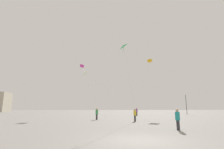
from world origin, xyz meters
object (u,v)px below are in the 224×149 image
(person_in_purple, at_px, (137,111))
(kite_amber_delta, at_px, (149,62))
(kite_magenta_delta, at_px, (82,67))
(kite_emerald_diamond, at_px, (123,46))
(person_in_green, at_px, (97,113))
(kite_lime_delta, at_px, (86,74))
(person_in_yellow, at_px, (135,114))
(person_in_teal, at_px, (178,118))
(lamppost_east, at_px, (186,101))

(person_in_purple, distance_m, kite_amber_delta, 11.58)
(kite_magenta_delta, relative_size, kite_emerald_diamond, 1.22)
(person_in_purple, distance_m, kite_magenta_delta, 15.63)
(kite_emerald_diamond, bearing_deg, person_in_green, 124.35)
(person_in_purple, relative_size, kite_lime_delta, 0.14)
(person_in_yellow, height_order, kite_amber_delta, kite_amber_delta)
(person_in_teal, xyz_separation_m, kite_magenta_delta, (-9.22, 22.13, 9.29))
(person_in_yellow, relative_size, kite_emerald_diamond, 0.18)
(person_in_yellow, relative_size, kite_magenta_delta, 0.15)
(person_in_green, height_order, person_in_teal, person_in_green)
(person_in_yellow, height_order, person_in_purple, person_in_purple)
(person_in_green, bearing_deg, kite_amber_delta, 54.88)
(kite_emerald_diamond, height_order, kite_amber_delta, kite_amber_delta)
(person_in_yellow, height_order, person_in_teal, person_in_teal)
(kite_lime_delta, relative_size, lamppost_east, 2.37)
(person_in_teal, bearing_deg, kite_magenta_delta, 150.38)
(person_in_green, distance_m, kite_lime_delta, 21.34)
(person_in_yellow, height_order, kite_magenta_delta, kite_magenta_delta)
(kite_lime_delta, bearing_deg, person_in_teal, -74.08)
(person_in_yellow, height_order, person_in_green, person_in_green)
(person_in_green, relative_size, lamppost_east, 0.31)
(person_in_yellow, height_order, lamppost_east, lamppost_east)
(person_in_teal, relative_size, kite_amber_delta, 0.14)
(person_in_yellow, distance_m, kite_amber_delta, 19.40)
(kite_magenta_delta, distance_m, kite_amber_delta, 15.05)
(kite_emerald_diamond, bearing_deg, kite_amber_delta, 61.20)
(kite_magenta_delta, bearing_deg, lamppost_east, 16.74)
(person_in_green, xyz_separation_m, lamppost_east, (23.55, 17.73, 2.66))
(kite_lime_delta, distance_m, kite_amber_delta, 16.77)
(person_in_yellow, height_order, kite_emerald_diamond, kite_emerald_diamond)
(person_in_green, xyz_separation_m, kite_lime_delta, (-2.83, 18.84, 9.61))
(kite_amber_delta, bearing_deg, person_in_yellow, -115.97)
(person_in_yellow, xyz_separation_m, person_in_purple, (4.25, 16.53, 0.08))
(person_in_teal, bearing_deg, kite_emerald_diamond, 148.06)
(kite_lime_delta, xyz_separation_m, kite_amber_delta, (14.60, -8.11, 1.47))
(person_in_purple, xyz_separation_m, kite_emerald_diamond, (-5.81, -17.73, 8.57))
(kite_lime_delta, distance_m, lamppost_east, 27.31)
(person_in_green, distance_m, kite_magenta_delta, 13.77)
(kite_emerald_diamond, relative_size, kite_lime_delta, 0.69)
(person_in_teal, distance_m, kite_lime_delta, 33.92)
(person_in_purple, xyz_separation_m, kite_lime_delta, (-11.89, 5.88, 9.57))
(person_in_yellow, distance_m, lamppost_east, 28.50)
(person_in_teal, distance_m, kite_emerald_diamond, 11.89)
(person_in_purple, relative_size, kite_magenta_delta, 0.16)
(person_in_teal, xyz_separation_m, kite_amber_delta, (5.68, 23.15, 11.11))
(kite_lime_delta, bearing_deg, person_in_yellow, -71.17)
(person_in_purple, bearing_deg, kite_magenta_delta, 86.53)
(person_in_purple, bearing_deg, person_in_yellow, 147.12)
(person_in_green, relative_size, kite_amber_delta, 0.15)
(person_in_purple, relative_size, person_in_teal, 1.09)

